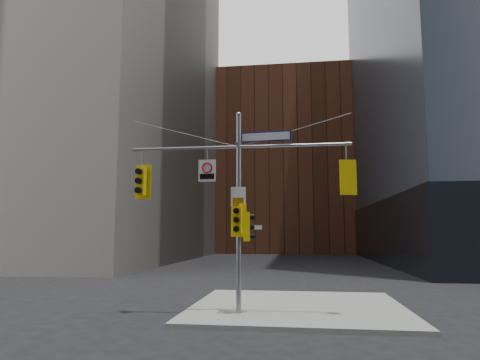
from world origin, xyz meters
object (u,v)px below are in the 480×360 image
(traffic_light_west_arm, at_px, (141,181))
(traffic_light_pole_side, at_px, (248,227))
(traffic_light_east_arm, at_px, (347,178))
(regulatory_sign_arm, at_px, (207,170))
(signal_assembly, at_px, (239,190))
(traffic_light_pole_front, at_px, (238,220))
(street_sign_blade, at_px, (266,137))

(traffic_light_west_arm, height_order, traffic_light_pole_side, traffic_light_west_arm)
(traffic_light_east_arm, bearing_deg, regulatory_sign_arm, -8.06)
(traffic_light_pole_side, relative_size, regulatory_sign_arm, 1.28)
(signal_assembly, relative_size, traffic_light_pole_front, 6.90)
(signal_assembly, height_order, traffic_light_east_arm, signal_assembly)
(traffic_light_west_arm, relative_size, traffic_light_pole_side, 1.25)
(signal_assembly, xyz_separation_m, traffic_light_east_arm, (3.79, 0.00, 0.38))
(traffic_light_west_arm, bearing_deg, signal_assembly, 7.83)
(street_sign_blade, bearing_deg, traffic_light_pole_side, -176.11)
(traffic_light_west_arm, distance_m, regulatory_sign_arm, 2.53)
(signal_assembly, distance_m, traffic_light_pole_side, 1.33)
(signal_assembly, height_order, traffic_light_west_arm, signal_assembly)
(signal_assembly, relative_size, regulatory_sign_arm, 9.92)
(street_sign_blade, distance_m, regulatory_sign_arm, 2.44)
(traffic_light_west_arm, xyz_separation_m, traffic_light_pole_side, (3.98, -0.00, -1.68))
(traffic_light_pole_front, distance_m, regulatory_sign_arm, 2.18)
(signal_assembly, height_order, regulatory_sign_arm, signal_assembly)
(traffic_light_pole_side, bearing_deg, street_sign_blade, -98.23)
(traffic_light_pole_side, bearing_deg, signal_assembly, 84.83)
(traffic_light_east_arm, xyz_separation_m, traffic_light_pole_front, (-3.79, -0.27, -1.45))
(traffic_light_west_arm, bearing_deg, street_sign_blade, 7.92)
(signal_assembly, distance_m, traffic_light_east_arm, 3.81)
(traffic_light_pole_front, bearing_deg, signal_assembly, 96.38)
(street_sign_blade, bearing_deg, signal_assembly, -175.10)
(traffic_light_pole_front, height_order, regulatory_sign_arm, regulatory_sign_arm)
(traffic_light_pole_front, bearing_deg, street_sign_blade, 21.69)
(signal_assembly, bearing_deg, traffic_light_pole_side, 2.24)
(traffic_light_west_arm, bearing_deg, traffic_light_east_arm, 7.95)
(traffic_light_pole_front, bearing_deg, traffic_light_west_arm, -178.13)
(traffic_light_east_arm, xyz_separation_m, regulatory_sign_arm, (-4.95, -0.02, 0.38))
(signal_assembly, bearing_deg, street_sign_blade, 0.19)
(signal_assembly, height_order, traffic_light_pole_side, signal_assembly)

